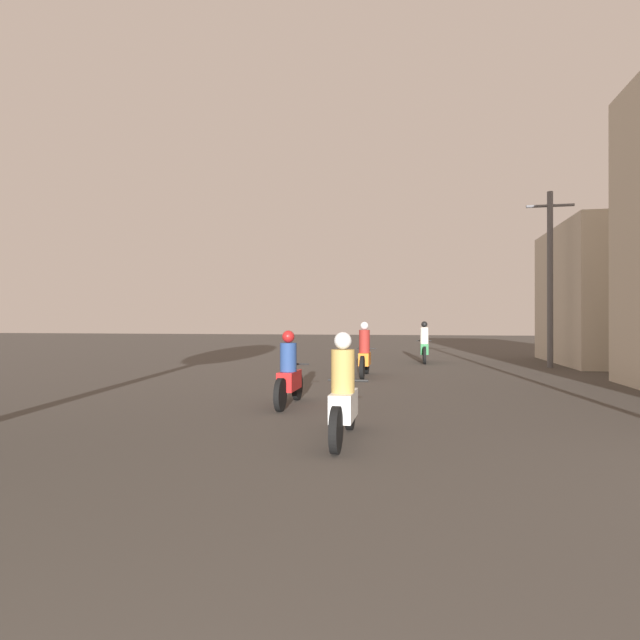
{
  "coord_description": "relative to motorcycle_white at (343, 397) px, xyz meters",
  "views": [
    {
      "loc": [
        0.44,
        0.37,
        1.65
      ],
      "look_at": [
        -2.89,
        18.06,
        1.69
      ],
      "focal_mm": 28.0,
      "sensor_mm": 36.0,
      "label": 1
    }
  ],
  "objects": [
    {
      "name": "motorcycle_white",
      "position": [
        0.0,
        0.0,
        0.0
      ],
      "size": [
        0.6,
        2.0,
        1.5
      ],
      "rotation": [
        0.0,
        0.0,
        0.13
      ],
      "color": "black",
      "rests_on": "ground_plane"
    },
    {
      "name": "motorcycle_red",
      "position": [
        -1.44,
        2.63,
        -0.01
      ],
      "size": [
        0.6,
        1.95,
        1.47
      ],
      "rotation": [
        0.0,
        0.0,
        -0.0
      ],
      "color": "black",
      "rests_on": "ground_plane"
    },
    {
      "name": "motorcycle_orange",
      "position": [
        -0.49,
        8.01,
        0.05
      ],
      "size": [
        0.6,
        2.07,
        1.63
      ],
      "rotation": [
        0.0,
        0.0,
        0.06
      ],
      "color": "black",
      "rests_on": "ground_plane"
    },
    {
      "name": "motorcycle_green",
      "position": [
        1.36,
        13.29,
        0.05
      ],
      "size": [
        0.6,
        2.05,
        1.64
      ],
      "rotation": [
        0.0,
        0.0,
        0.05
      ],
      "color": "black",
      "rests_on": "ground_plane"
    },
    {
      "name": "building_right_far",
      "position": [
        8.91,
        14.06,
        2.05
      ],
      "size": [
        5.09,
        6.39,
        5.31
      ],
      "color": "beige",
      "rests_on": "ground_plane"
    },
    {
      "name": "utility_pole_far",
      "position": [
        5.71,
        12.06,
        2.68
      ],
      "size": [
        1.6,
        0.2,
        6.24
      ],
      "color": "slate",
      "rests_on": "ground_plane"
    }
  ]
}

